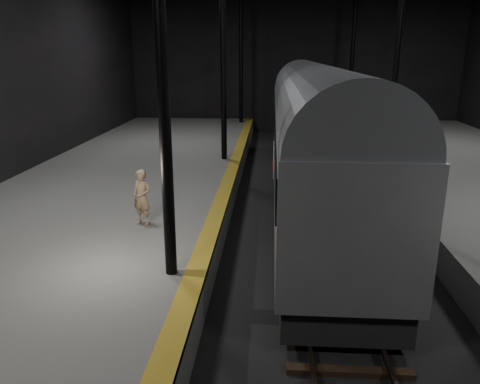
{
  "coord_description": "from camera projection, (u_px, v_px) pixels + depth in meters",
  "views": [
    {
      "loc": [
        -1.56,
        -13.61,
        5.86
      ],
      "look_at": [
        -2.45,
        -0.8,
        2.0
      ],
      "focal_mm": 35.0,
      "sensor_mm": 36.0,
      "label": 1
    }
  ],
  "objects": [
    {
      "name": "tactile_strip",
      "position": [
        216.0,
        215.0,
        14.51
      ],
      "size": [
        0.5,
        43.8,
        0.01
      ],
      "primitive_type": "cube",
      "color": "olive",
      "rests_on": "platform_left"
    },
    {
      "name": "platform_left",
      "position": [
        84.0,
        227.0,
        14.94
      ],
      "size": [
        9.0,
        43.8,
        1.0
      ],
      "primitive_type": "cube",
      "color": "#595956",
      "rests_on": "ground"
    },
    {
      "name": "ground",
      "position": [
        320.0,
        248.0,
        14.59
      ],
      "size": [
        44.0,
        44.0,
        0.0
      ],
      "primitive_type": "plane",
      "color": "black",
      "rests_on": "ground"
    },
    {
      "name": "woman",
      "position": [
        142.0,
        197.0,
        13.53
      ],
      "size": [
        0.7,
        0.58,
        1.64
      ],
      "primitive_type": "imported",
      "rotation": [
        0.0,
        0.0,
        -0.37
      ],
      "color": "tan",
      "rests_on": "platform_left"
    },
    {
      "name": "track",
      "position": [
        320.0,
        246.0,
        14.57
      ],
      "size": [
        2.4,
        43.0,
        0.24
      ],
      "color": "#3F3328",
      "rests_on": "ground"
    },
    {
      "name": "train",
      "position": [
        313.0,
        131.0,
        17.79
      ],
      "size": [
        2.98,
        19.92,
        5.33
      ],
      "color": "#96989D",
      "rests_on": "ground"
    }
  ]
}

